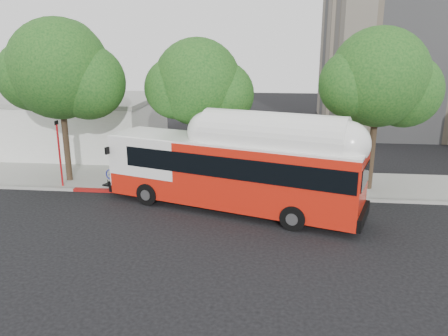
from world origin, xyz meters
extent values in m
plane|color=black|center=(0.00, 0.00, 0.00)|extent=(120.00, 120.00, 0.00)
cube|color=gray|center=(0.00, 6.50, 0.07)|extent=(60.00, 5.00, 0.15)
cube|color=gray|center=(0.00, 3.90, 0.07)|extent=(60.00, 0.30, 0.15)
cube|color=maroon|center=(-3.00, 3.90, 0.08)|extent=(10.00, 0.32, 0.16)
cylinder|color=#2D2116|center=(-9.00, 5.50, 3.04)|extent=(0.36, 0.36, 6.08)
sphere|color=#124015|center=(-9.00, 5.50, 6.84)|extent=(5.80, 5.80, 5.80)
sphere|color=#124015|center=(-7.41, 5.70, 6.08)|extent=(4.35, 4.35, 4.35)
cylinder|color=#2D2116|center=(-1.00, 6.00, 2.72)|extent=(0.36, 0.36, 5.44)
sphere|color=#124015|center=(-1.00, 6.00, 6.12)|extent=(5.00, 5.00, 5.00)
sphere|color=#124015|center=(0.38, 6.20, 5.44)|extent=(3.75, 3.75, 3.75)
cylinder|color=#2D2116|center=(9.00, 5.80, 2.88)|extent=(0.36, 0.36, 5.76)
sphere|color=#124015|center=(9.00, 5.80, 6.48)|extent=(5.40, 5.40, 5.40)
sphere|color=#124015|center=(10.48, 6.00, 5.76)|extent=(4.05, 4.05, 4.05)
cube|color=silver|center=(-14.00, 14.00, 2.00)|extent=(16.00, 10.00, 4.00)
cube|color=gray|center=(-14.00, 14.00, 4.10)|extent=(16.20, 10.20, 0.30)
cube|color=red|center=(1.31, 2.00, 1.95)|extent=(13.19, 6.80, 3.13)
cube|color=black|center=(1.82, 1.83, 2.59)|extent=(11.98, 6.45, 1.03)
cube|color=white|center=(1.31, 2.00, 3.56)|extent=(13.16, 6.72, 0.11)
cube|color=white|center=(3.36, 1.31, 3.84)|extent=(7.25, 4.25, 0.59)
cube|color=black|center=(-5.40, 4.25, 0.54)|extent=(1.44, 2.12, 0.06)
imported|color=#21289B|center=(-5.40, 4.25, 1.06)|extent=(1.20, 1.96, 0.97)
cylinder|color=red|center=(-8.88, 4.31, 1.91)|extent=(0.11, 0.11, 3.82)
cube|color=black|center=(-8.88, 4.31, 3.91)|extent=(0.05, 0.38, 0.24)
camera|label=1|loc=(3.24, -19.07, 8.13)|focal=35.00mm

